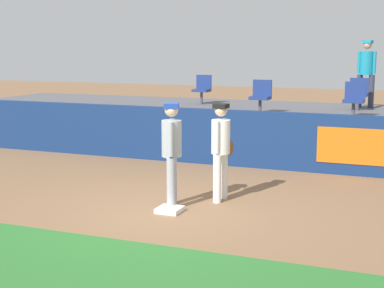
# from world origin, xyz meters

# --- Properties ---
(ground_plane) EXTENTS (60.00, 60.00, 0.00)m
(ground_plane) POSITION_xyz_m (0.00, 0.00, 0.00)
(ground_plane) COLOR #846042
(grass_foreground_strip) EXTENTS (18.00, 2.80, 0.01)m
(grass_foreground_strip) POSITION_xyz_m (0.00, -2.98, 0.00)
(grass_foreground_strip) COLOR #2D722D
(grass_foreground_strip) RESTS_ON ground_plane
(first_base) EXTENTS (0.40, 0.40, 0.08)m
(first_base) POSITION_xyz_m (0.06, -0.01, 0.04)
(first_base) COLOR white
(first_base) RESTS_ON ground_plane
(player_fielder_home) EXTENTS (0.34, 0.54, 1.74)m
(player_fielder_home) POSITION_xyz_m (0.60, 1.03, 1.01)
(player_fielder_home) COLOR white
(player_fielder_home) RESTS_ON ground_plane
(player_runner_visitor) EXTENTS (0.43, 0.48, 1.80)m
(player_runner_visitor) POSITION_xyz_m (-0.04, 0.32, 1.04)
(player_runner_visitor) COLOR #9EA3AD
(player_runner_visitor) RESTS_ON ground_plane
(field_wall) EXTENTS (18.00, 0.26, 1.29)m
(field_wall) POSITION_xyz_m (0.01, 4.10, 0.65)
(field_wall) COLOR navy
(field_wall) RESTS_ON ground_plane
(bleacher_platform) EXTENTS (18.00, 4.80, 1.07)m
(bleacher_platform) POSITION_xyz_m (0.00, 6.67, 0.54)
(bleacher_platform) COLOR #59595E
(bleacher_platform) RESTS_ON ground_plane
(seat_front_right) EXTENTS (0.47, 0.44, 0.84)m
(seat_front_right) POSITION_xyz_m (2.35, 5.54, 1.54)
(seat_front_right) COLOR #4C4C51
(seat_front_right) RESTS_ON bleacher_platform
(seat_front_center) EXTENTS (0.48, 0.44, 0.84)m
(seat_front_center) POSITION_xyz_m (0.09, 5.54, 1.54)
(seat_front_center) COLOR #4C4C51
(seat_front_center) RESTS_ON bleacher_platform
(seat_back_right) EXTENTS (0.48, 0.44, 0.84)m
(seat_back_right) POSITION_xyz_m (2.24, 7.34, 1.54)
(seat_back_right) COLOR #4C4C51
(seat_back_right) RESTS_ON bleacher_platform
(seat_back_left) EXTENTS (0.46, 0.44, 0.84)m
(seat_back_left) POSITION_xyz_m (-2.17, 7.34, 1.54)
(seat_back_left) COLOR #4C4C51
(seat_back_left) RESTS_ON bleacher_platform
(spectator_hooded) EXTENTS (0.50, 0.41, 1.82)m
(spectator_hooded) POSITION_xyz_m (2.35, 8.02, 2.13)
(spectator_hooded) COLOR #33384C
(spectator_hooded) RESTS_ON bleacher_platform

